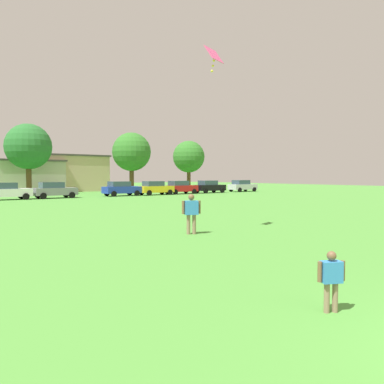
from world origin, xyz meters
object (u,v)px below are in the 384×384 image
(parked_car_silver_8, at_px, (242,186))
(tree_center, at_px, (28,147))
(parked_car_blue_4, at_px, (121,189))
(tree_right, at_px, (132,152))
(tree_far_right, at_px, (189,157))
(parked_car_gray_3, at_px, (54,190))
(parked_car_yellow_5, at_px, (155,188))
(kite, at_px, (214,56))
(adult_bystander, at_px, (191,210))
(parked_car_white_2, at_px, (7,191))
(parked_car_black_7, at_px, (209,187))
(child_kite_flyer, at_px, (331,276))
(parked_car_red_6, at_px, (180,187))

(parked_car_silver_8, bearing_deg, tree_center, 160.83)
(parked_car_blue_4, xyz_separation_m, tree_right, (5.26, 7.20, 4.71))
(parked_car_silver_8, distance_m, tree_far_right, 10.30)
(tree_right, bearing_deg, parked_car_gray_3, -151.32)
(parked_car_gray_3, bearing_deg, parked_car_yellow_5, -2.90)
(kite, distance_m, tree_far_right, 45.80)
(parked_car_yellow_5, bearing_deg, adult_bystander, -119.12)
(parked_car_white_2, distance_m, parked_car_blue_4, 12.20)
(parked_car_black_7, distance_m, parked_car_silver_8, 6.39)
(parked_car_white_2, xyz_separation_m, parked_car_gray_3, (4.57, -0.03, 0.00))
(tree_far_right, bearing_deg, kite, -125.36)
(tree_center, bearing_deg, child_kite_flyer, -98.64)
(parked_car_gray_3, height_order, parked_car_yellow_5, same)
(parked_car_white_2, relative_size, tree_far_right, 0.55)
(parked_car_silver_8, xyz_separation_m, tree_far_right, (-3.19, 8.74, 4.41))
(parked_car_gray_3, height_order, tree_far_right, tree_far_right)
(parked_car_blue_4, xyz_separation_m, tree_center, (-7.70, 9.46, 5.01))
(parked_car_gray_3, distance_m, tree_far_right, 25.76)
(parked_car_gray_3, distance_m, parked_car_yellow_5, 11.95)
(kite, relative_size, parked_car_black_7, 0.24)
(parked_car_white_2, distance_m, tree_far_right, 30.04)
(child_kite_flyer, bearing_deg, tree_far_right, 81.99)
(child_kite_flyer, xyz_separation_m, parked_car_black_7, (27.83, 36.93, 0.21))
(child_kite_flyer, xyz_separation_m, tree_center, (7.08, 46.58, 5.22))
(parked_car_white_2, xyz_separation_m, tree_far_right, (28.44, 8.59, 4.41))
(tree_far_right, bearing_deg, parked_car_black_7, -109.64)
(parked_car_red_6, distance_m, tree_center, 19.27)
(parked_car_red_6, xyz_separation_m, tree_center, (-15.88, 9.71, 5.01))
(adult_bystander, height_order, parked_car_gray_3, parked_car_gray_3)
(parked_car_red_6, relative_size, tree_center, 0.49)
(parked_car_blue_4, relative_size, tree_right, 0.52)
(adult_bystander, height_order, parked_car_blue_4, parked_car_blue_4)
(child_kite_flyer, xyz_separation_m, parked_car_yellow_5, (19.08, 36.67, 0.21))
(kite, bearing_deg, parked_car_yellow_5, 62.64)
(parked_car_black_7, distance_m, tree_far_right, 10.49)
(kite, relative_size, parked_car_blue_4, 0.24)
(adult_bystander, xyz_separation_m, parked_car_red_6, (19.41, 28.09, -0.12))
(child_kite_flyer, bearing_deg, kite, 88.12)
(adult_bystander, distance_m, kite, 6.40)
(parked_car_blue_4, bearing_deg, adult_bystander, -111.62)
(kite, height_order, parked_car_blue_4, kite)
(parked_car_white_2, bearing_deg, tree_center, 64.15)
(child_kite_flyer, xyz_separation_m, parked_car_red_6, (22.96, 36.88, 0.21))
(parked_car_white_2, bearing_deg, child_kite_flyer, -93.96)
(tree_right, bearing_deg, parked_car_silver_8, -26.82)
(adult_bystander, distance_m, parked_car_silver_8, 41.77)
(parked_car_yellow_5, height_order, parked_car_black_7, same)
(tree_far_right, bearing_deg, adult_bystander, -126.52)
(parked_car_black_7, bearing_deg, parked_car_red_6, -179.35)
(parked_car_red_6, xyz_separation_m, tree_right, (-2.92, 7.44, 4.71))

